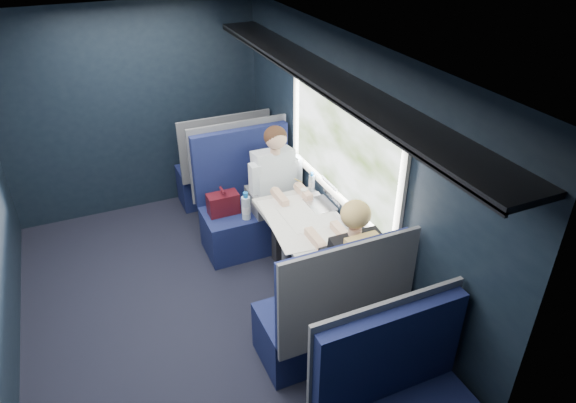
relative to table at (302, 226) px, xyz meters
name	(u,v)px	position (x,y,z in m)	size (l,w,h in m)	color
ground	(194,316)	(-1.03, 0.00, -0.67)	(2.80, 4.20, 0.01)	black
room_shell	(179,164)	(-1.01, 0.00, 0.81)	(3.00, 4.40, 2.40)	black
table	(302,226)	(0.00, 0.00, 0.00)	(0.62, 1.00, 0.74)	#54565E
seat_bay_near	(249,207)	(-0.19, 0.87, -0.24)	(1.04, 0.62, 1.26)	#0C1137
seat_bay_far	(328,317)	(-0.18, -0.87, -0.25)	(1.04, 0.62, 1.26)	#0C1137
seat_row_front	(222,170)	(-0.18, 1.80, -0.25)	(1.04, 0.51, 1.16)	#0C1137
man	(278,184)	(0.07, 0.70, 0.06)	(0.53, 0.56, 1.32)	black
woman	(349,264)	(0.07, -0.71, 0.06)	(0.53, 0.56, 1.32)	black
papers	(303,220)	(0.00, -0.03, 0.08)	(0.60, 0.87, 0.01)	white
laptop	(325,198)	(0.30, 0.14, 0.14)	(0.22, 0.30, 0.22)	silver
bottle_small	(312,183)	(0.30, 0.42, 0.16)	(0.06, 0.06, 0.20)	silver
cup	(304,193)	(0.18, 0.34, 0.12)	(0.06, 0.06, 0.08)	white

